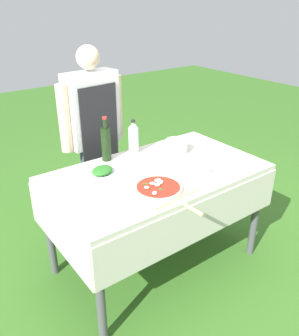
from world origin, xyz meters
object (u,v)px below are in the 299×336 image
person_cook (93,127)px  water_bottle (133,138)px  herb_container (102,171)px  plate_stack (190,169)px  oil_bottle (106,143)px  pizza_on_peel (159,189)px  mixing_tub (176,146)px  prep_table (157,184)px

person_cook → water_bottle: size_ratio=5.85×
herb_container → plate_stack: bearing=-31.7°
oil_bottle → pizza_on_peel: bearing=-87.6°
pizza_on_peel → mixing_tub: (0.45, 0.38, 0.04)m
person_cook → mixing_tub: bearing=119.0°
herb_container → plate_stack: herb_container is taller
plate_stack → mixing_tub: bearing=67.2°
mixing_tub → plate_stack: mixing_tub is taller
person_cook → oil_bottle: bearing=69.6°
pizza_on_peel → water_bottle: size_ratio=2.06×
person_cook → pizza_on_peel: (-0.07, -0.93, -0.11)m
oil_bottle → person_cook: bearing=75.2°
prep_table → person_cook: 0.75m
water_bottle → herb_container: bearing=-155.8°
person_cook → water_bottle: (0.13, -0.37, 0.00)m
plate_stack → water_bottle: bearing=106.2°
oil_bottle → water_bottle: oil_bottle is taller
person_cook → oil_bottle: 0.37m
water_bottle → plate_stack: water_bottle is taller
person_cook → mixing_tub: 0.68m
pizza_on_peel → plate_stack: 0.35m
plate_stack → prep_table: bearing=145.2°
prep_table → oil_bottle: size_ratio=4.57×
water_bottle → plate_stack: (0.14, -0.47, -0.11)m
prep_table → water_bottle: bearing=82.2°
person_cook → water_bottle: 0.39m
water_bottle → plate_stack: 0.50m
prep_table → herb_container: herb_container is taller
oil_bottle → herb_container: bearing=-128.1°
herb_container → oil_bottle: bearing=51.9°
oil_bottle → water_bottle: (0.22, -0.01, -0.01)m
water_bottle → plate_stack: size_ratio=0.95×
person_cook → oil_bottle: person_cook is taller
water_bottle → prep_table: bearing=-97.8°
mixing_tub → person_cook: bearing=124.6°
prep_table → mixing_tub: (0.30, 0.16, 0.15)m
herb_container → water_bottle: bearing=24.2°
pizza_on_peel → plate_stack: size_ratio=1.95×
pizza_on_peel → oil_bottle: bearing=88.8°
person_cook → plate_stack: bearing=101.8°
pizza_on_peel → oil_bottle: (-0.02, 0.57, 0.11)m
prep_table → person_cook: size_ratio=0.96×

